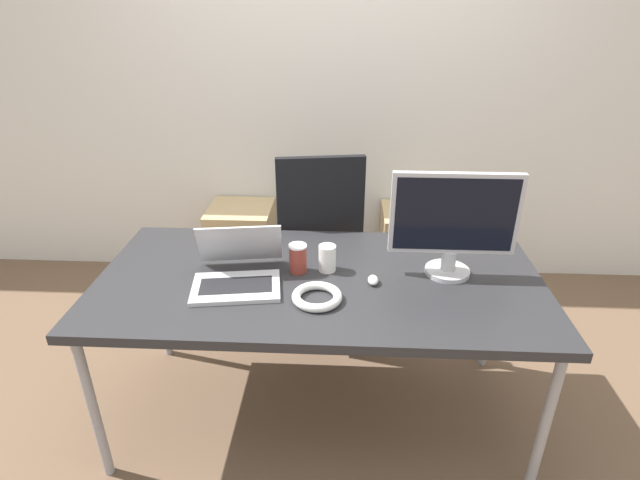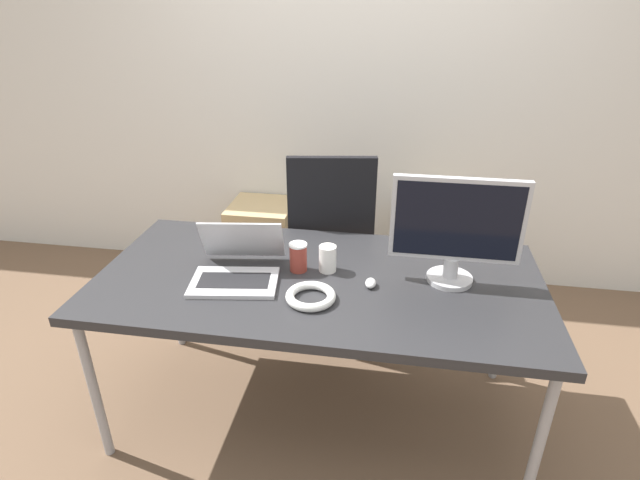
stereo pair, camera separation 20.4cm
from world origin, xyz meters
name	(u,v)px [view 2 (the right image)]	position (x,y,z in m)	size (l,w,h in m)	color
ground_plane	(318,410)	(0.00, 0.00, 0.00)	(14.00, 14.00, 0.00)	brown
wall_back	(356,84)	(0.00, 1.43, 1.30)	(10.00, 0.05, 2.60)	silver
desk	(318,286)	(0.00, 0.00, 0.70)	(1.84, 0.90, 0.75)	#28282B
office_chair	(330,262)	(-0.05, 0.72, 0.42)	(0.56, 0.59, 1.10)	#232326
cabinet_left	(263,242)	(-0.58, 1.19, 0.28)	(0.41, 0.41, 0.55)	tan
cabinet_right	(432,255)	(0.55, 1.19, 0.28)	(0.41, 0.41, 0.55)	tan
laptop_center	(237,267)	(-0.33, -0.06, 0.79)	(0.38, 0.38, 0.22)	silver
monitor	(456,229)	(0.54, 0.06, 0.98)	(0.51, 0.19, 0.44)	#B7B7BC
mouse	(371,283)	(0.22, -0.04, 0.76)	(0.04, 0.07, 0.03)	silver
coffee_cup_white	(328,259)	(0.03, 0.06, 0.80)	(0.07, 0.07, 0.11)	white
coffee_cup_brown	(298,257)	(-0.09, 0.04, 0.81)	(0.08, 0.08, 0.13)	maroon
cable_coil	(310,296)	(0.00, -0.18, 0.76)	(0.19, 0.19, 0.03)	white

